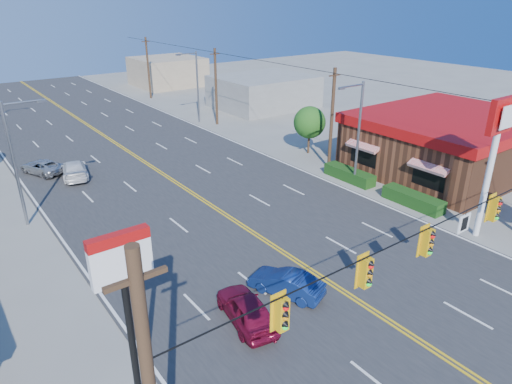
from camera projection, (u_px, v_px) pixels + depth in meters
ground at (425, 346)px, 19.26m from camera, size 160.00×160.00×0.00m
road at (192, 194)px, 34.01m from camera, size 20.00×120.00×0.06m
signal_span at (442, 246)px, 17.26m from camera, size 24.32×0.34×9.00m
kfc at (447, 142)px, 38.05m from camera, size 16.30×12.40×4.70m
kfc_pylon at (496, 141)px, 25.83m from camera, size 2.20×0.36×8.50m
pizza_hut_sign at (125, 291)px, 14.15m from camera, size 1.90×0.30×6.85m
streetlight_se at (357, 129)px, 33.70m from camera, size 2.55×0.25×8.00m
streetlight_ne at (196, 83)px, 51.41m from camera, size 2.55×0.25×8.00m
streetlight_sw at (17, 158)px, 27.81m from camera, size 2.55×0.25×8.00m
utility_pole_near at (332, 120)px, 37.55m from camera, size 0.28×0.28×8.40m
utility_pole_mid at (216, 87)px, 50.83m from camera, size 0.28×0.28×8.40m
utility_pole_far at (148, 68)px, 64.11m from camera, size 0.28×0.28×8.40m
tree_kfc_rear at (310, 122)px, 41.71m from camera, size 2.94×2.94×4.41m
bld_east_mid at (264, 91)px, 60.01m from camera, size 12.00×10.00×4.00m
bld_east_far at (168, 71)px, 74.52m from camera, size 10.00×10.00×4.40m
car_magenta at (247, 310)px, 20.38m from camera, size 2.33×4.26×1.37m
car_blue at (286, 284)px, 22.32m from camera, size 2.64×3.96×1.23m
car_white at (74, 170)px, 36.78m from camera, size 2.80×4.92×1.34m
car_silver at (42, 167)px, 37.61m from camera, size 3.38×4.56×1.15m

